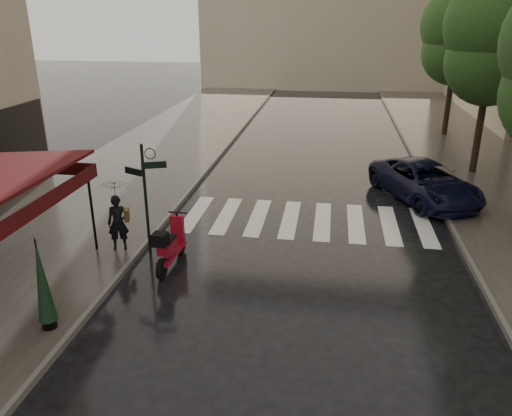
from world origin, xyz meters
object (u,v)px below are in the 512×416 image
(pedestrian_with_umbrella, at_px, (115,195))
(parasol_back, at_px, (42,282))
(parked_car, at_px, (425,182))
(scooter, at_px, (170,246))

(pedestrian_with_umbrella, xyz_separation_m, parasol_back, (0.03, -3.77, -0.51))
(parasol_back, bearing_deg, pedestrian_with_umbrella, 90.49)
(pedestrian_with_umbrella, relative_size, parked_car, 0.50)
(scooter, relative_size, parasol_back, 0.97)
(scooter, bearing_deg, parasol_back, -114.17)
(parasol_back, bearing_deg, parked_car, 46.59)
(scooter, xyz_separation_m, parked_car, (7.36, 6.31, 0.08))
(parked_car, xyz_separation_m, parasol_back, (-8.97, -9.48, 0.53))
(parked_car, distance_m, parasol_back, 13.06)
(scooter, xyz_separation_m, parasol_back, (-1.61, -3.17, 0.61))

